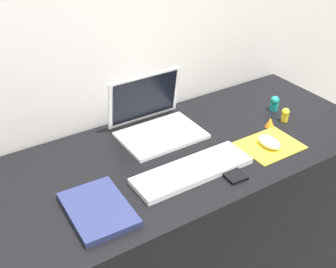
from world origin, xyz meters
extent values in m
cube|color=silver|center=(0.00, 0.35, 0.76)|extent=(2.87, 0.05, 1.53)
cube|color=black|center=(0.00, 0.00, 0.37)|extent=(1.67, 0.62, 0.74)
cube|color=white|center=(0.08, 0.12, 0.75)|extent=(0.30, 0.21, 0.01)
cube|color=white|center=(0.08, 0.24, 0.85)|extent=(0.30, 0.04, 0.20)
cube|color=black|center=(0.08, 0.23, 0.85)|extent=(0.27, 0.03, 0.17)
cube|color=white|center=(0.04, -0.13, 0.75)|extent=(0.41, 0.13, 0.02)
cube|color=yellow|center=(0.37, -0.14, 0.74)|extent=(0.21, 0.17, 0.00)
ellipsoid|color=white|center=(0.37, -0.15, 0.76)|extent=(0.06, 0.10, 0.03)
cube|color=black|center=(0.15, -0.19, 0.74)|extent=(0.07, 0.13, 0.01)
cube|color=navy|center=(-0.30, -0.13, 0.75)|extent=(0.18, 0.25, 0.02)
cylinder|color=teal|center=(0.58, 0.05, 0.75)|extent=(0.03, 0.03, 0.03)
sphere|color=teal|center=(0.58, 0.05, 0.78)|extent=(0.04, 0.04, 0.04)
cone|color=orange|center=(0.47, -0.04, 0.76)|extent=(0.04, 0.04, 0.04)
cylinder|color=yellow|center=(0.55, -0.04, 0.75)|extent=(0.03, 0.03, 0.03)
sphere|color=yellow|center=(0.55, -0.04, 0.78)|extent=(0.03, 0.03, 0.03)
camera|label=1|loc=(-0.64, -1.05, 1.61)|focal=46.68mm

